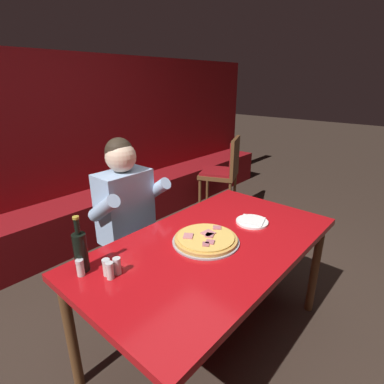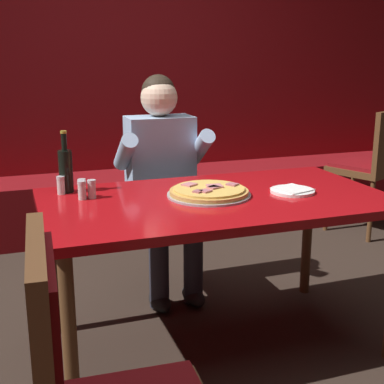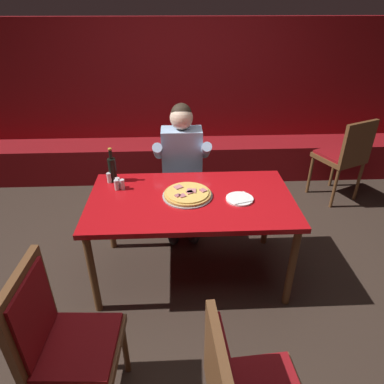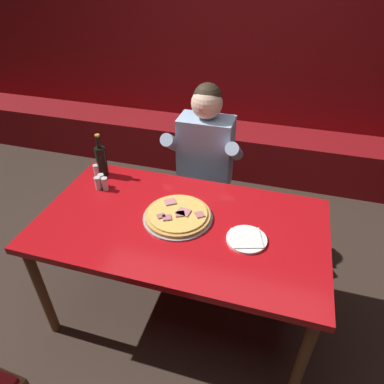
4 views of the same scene
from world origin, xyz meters
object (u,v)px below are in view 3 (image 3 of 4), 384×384
Objects in this scene: beer_bottle at (112,169)px; dining_chair_by_booth at (59,337)px; shaker_parmesan at (109,178)px; shaker_oregano at (117,185)px; shaker_red_pepper_flakes at (118,183)px; pizza at (188,194)px; dining_chair_far_left at (346,153)px; plate_white_paper at (240,199)px; main_dining_table at (191,206)px; shaker_black_pepper at (122,185)px; diner_seated_blue_shirt at (182,166)px.

beer_bottle is 0.29× the size of dining_chair_by_booth.
shaker_parmesan is 1.00× the size of shaker_oregano.
pizza is at bearing -16.41° from shaker_red_pepper_flakes.
beer_bottle is at bearing 114.14° from shaker_red_pepper_flakes.
beer_bottle is 0.30× the size of dining_chair_far_left.
dining_chair_by_booth reaches higher than dining_chair_far_left.
shaker_red_pepper_flakes is 0.09× the size of dining_chair_by_booth.
pizza is 1.85× the size of plate_white_paper.
main_dining_table is 0.73m from beer_bottle.
diner_seated_blue_shirt is at bearing 45.98° from shaker_black_pepper.
shaker_parmesan is 1.00× the size of shaker_black_pepper.
beer_bottle reaches higher than shaker_oregano.
shaker_oregano is at bearing 168.12° from plate_white_paper.
dining_chair_by_booth is at bearing -93.80° from beer_bottle.
beer_bottle is 0.70m from diner_seated_blue_shirt.
dining_chair_far_left is (2.50, 2.23, 0.01)m from dining_chair_by_booth.
shaker_parmesan is (-1.04, 0.33, 0.03)m from plate_white_paper.
beer_bottle is at bearing -148.84° from diner_seated_blue_shirt.
main_dining_table is at bearing -18.50° from shaker_red_pepper_flakes.
shaker_oregano is (-0.59, 0.16, 0.11)m from main_dining_table.
pizza is 0.40× the size of dining_chair_far_left.
beer_bottle is 3.40× the size of shaker_black_pepper.
shaker_parmesan is (-0.67, 0.29, 0.11)m from main_dining_table.
shaker_oregano is 0.09× the size of dining_chair_far_left.
shaker_black_pepper is (0.04, 0.01, 0.00)m from shaker_oregano.
shaker_parmesan is at bearing 156.78° from main_dining_table.
shaker_red_pepper_flakes is (0.06, -0.12, -0.07)m from beer_bottle.
dining_chair_far_left is (1.40, 1.21, -0.17)m from plate_white_paper.
shaker_black_pepper is (0.04, -0.03, 0.00)m from shaker_red_pepper_flakes.
diner_seated_blue_shirt reaches higher than plate_white_paper.
diner_seated_blue_shirt is at bearing 31.16° from beer_bottle.
dining_chair_by_booth is at bearing -111.26° from diner_seated_blue_shirt.
pizza is 2.13m from dining_chair_far_left.
pizza is at bearing -147.75° from dining_chair_far_left.
beer_bottle is 0.08m from shaker_parmesan.
beer_bottle is (-1.01, 0.36, 0.10)m from plate_white_paper.
dining_chair_by_booth is at bearing -124.34° from main_dining_table.
shaker_oregano and shaker_black_pepper have the same top height.
dining_chair_far_left is at bearing 22.40° from shaker_red_pepper_flakes.
shaker_black_pepper is at bearing -134.02° from diner_seated_blue_shirt.
main_dining_table is at bearing -146.68° from dining_chair_far_left.
shaker_black_pepper is 0.07× the size of diner_seated_blue_shirt.
dining_chair_far_left is (1.80, 1.13, -0.18)m from pizza.
shaker_parmesan is 0.09× the size of dining_chair_by_booth.
plate_white_paper is 0.98m from shaker_red_pepper_flakes.
shaker_red_pepper_flakes is at bearing 143.30° from shaker_black_pepper.
dining_chair_by_booth is at bearing -92.65° from shaker_parmesan.
shaker_black_pepper is (-0.52, 0.13, 0.02)m from pizza.
shaker_red_pepper_flakes is at bearing 166.05° from plate_white_paper.
shaker_red_pepper_flakes is at bearing 163.59° from pizza.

